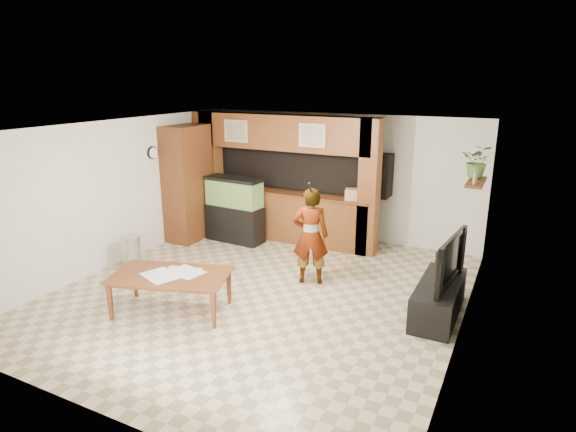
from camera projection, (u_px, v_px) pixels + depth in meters
The scene contains 22 objects.
floor at pixel (261, 292), 7.69m from camera, with size 6.50×6.50×0.00m, color tan.
ceiling at pixel (259, 128), 6.96m from camera, with size 6.50×6.50×0.00m, color white.
wall_back at pixel (337, 176), 10.11m from camera, with size 6.00×6.00×0.00m, color beige.
wall_left at pixel (115, 193), 8.62m from camera, with size 6.50×6.50×0.00m, color beige.
wall_right at pixel (468, 244), 6.03m from camera, with size 6.50×6.50×0.00m, color beige.
partition at pixel (284, 177), 9.99m from camera, with size 4.20×0.99×2.60m.
wall_clock at pixel (153, 153), 9.30m from camera, with size 0.05×0.25×0.25m.
wall_shelf at pixel (476, 182), 7.65m from camera, with size 0.25×0.90×0.04m, color brown.
pantry_cabinet at pixel (188, 183), 9.96m from camera, with size 0.59×0.97×2.38m, color brown.
trash_can at pixel (131, 252), 8.60m from camera, with size 0.32×0.32×0.59m, color #B2B2B7.
aquarium at pixel (235, 210), 9.93m from camera, with size 1.22×0.46×1.35m.
tv_stand at pixel (438, 299), 6.88m from camera, with size 0.55×1.51×0.50m, color black.
television at pixel (442, 259), 6.71m from camera, with size 1.25×0.16×0.72m, color black.
photo_frame at pixel (475, 178), 7.41m from camera, with size 0.03×0.13×0.18m, color tan.
potted_plant at pixel (478, 161), 7.84m from camera, with size 0.49×0.42×0.54m, color #3F6E2C.
person at pixel (310, 236), 7.85m from camera, with size 0.59×0.39×1.62m, color #997754.
microphone at pixel (310, 187), 7.46m from camera, with size 0.03×0.03×0.15m, color black.
dining_table at pixel (171, 294), 6.94m from camera, with size 1.67×0.93×0.59m, color brown.
newspaper_a at pixel (160, 276), 6.84m from camera, with size 0.54×0.39×0.01m, color silver.
newspaper_b at pixel (181, 272), 6.97m from camera, with size 0.51×0.37×0.01m, color silver.
newspaper_c at pixel (187, 272), 6.97m from camera, with size 0.50×0.36×0.01m, color silver.
counter_box at pixel (354, 195), 9.19m from camera, with size 0.33×0.22×0.22m, color tan.
Camera 1 is at (3.55, -6.10, 3.31)m, focal length 30.00 mm.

